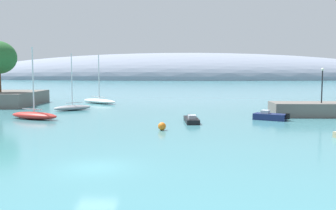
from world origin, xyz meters
TOP-DOWN VIEW (x-y plane):
  - water at (0.00, 0.00)m, footprint 600.00×600.00m
  - distant_ridge at (9.94, 235.19)m, footprint 310.97×80.37m
  - sailboat_red_near_shore at (-12.68, 23.13)m, footprint 7.12×4.49m
  - sailboat_grey_mid_mooring at (-10.81, 33.50)m, footprint 5.74×4.75m
  - sailboat_white_outer_mooring at (-9.29, 45.78)m, footprint 7.99×6.96m
  - motorboat_black_foreground at (6.66, 20.74)m, footprint 1.77×5.14m
  - motorboat_navy_alongside_breakwater at (16.28, 23.16)m, footprint 4.24×3.36m
  - mooring_buoy_orange at (3.49, 14.82)m, footprint 0.81×0.81m
  - harbor_lamp_post at (23.71, 26.59)m, footprint 0.36×0.36m

SIDE VIEW (x-z plane):
  - water at x=0.00m, z-range 0.00..0.00m
  - distant_ridge at x=9.94m, z-range -17.50..17.50m
  - motorboat_black_foreground at x=6.66m, z-range -0.15..0.78m
  - mooring_buoy_orange at x=3.49m, z-range 0.00..0.81m
  - motorboat_navy_alongside_breakwater at x=16.28m, z-range -0.16..1.01m
  - sailboat_grey_mid_mooring at x=-10.81m, z-range -3.78..4.75m
  - sailboat_white_outer_mooring at x=-9.29m, z-range -3.89..4.86m
  - sailboat_red_near_shore at x=-12.68m, z-range -3.90..4.95m
  - harbor_lamp_post at x=23.71m, z-range 2.30..6.83m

